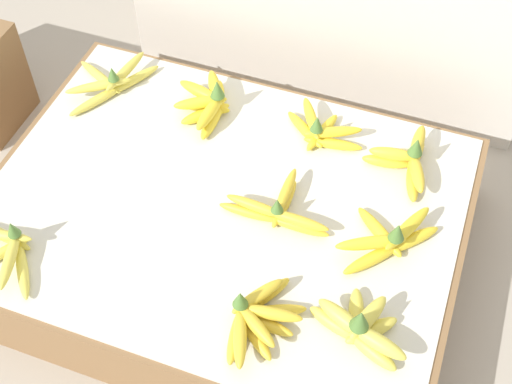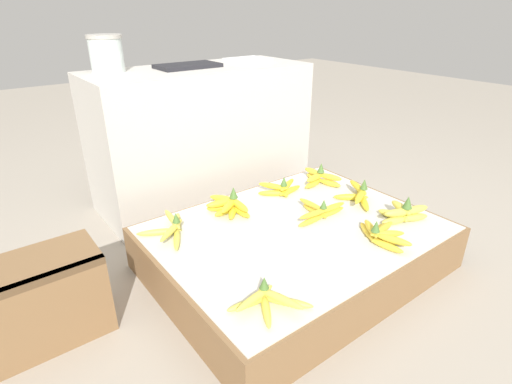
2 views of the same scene
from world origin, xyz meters
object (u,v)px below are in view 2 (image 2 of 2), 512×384
(wooden_crate, at_px, (39,301))
(glass_jar, at_px, (106,53))
(banana_bunch_back_midright, at_px, (281,188))
(banana_bunch_back_right, at_px, (319,178))
(banana_bunch_middle_right, at_px, (359,194))
(banana_bunch_front_left, at_px, (268,301))
(banana_bunch_back_left, at_px, (172,228))
(banana_bunch_back_midleft, at_px, (229,206))
(banana_bunch_front_midright, at_px, (382,235))
(banana_bunch_front_right, at_px, (403,213))
(banana_bunch_middle_midright, at_px, (319,211))
(foam_tray_white, at_px, (248,60))

(wooden_crate, height_order, glass_jar, glass_jar)
(banana_bunch_back_midright, height_order, banana_bunch_back_right, banana_bunch_back_right)
(banana_bunch_middle_right, bearing_deg, banana_bunch_front_left, -158.47)
(banana_bunch_back_left, relative_size, banana_bunch_back_midleft, 1.23)
(banana_bunch_middle_right, xyz_separation_m, banana_bunch_back_right, (-0.01, 0.23, 0.00))
(wooden_crate, bearing_deg, banana_bunch_front_midright, -23.02)
(banana_bunch_front_right, height_order, banana_bunch_back_midleft, banana_bunch_front_right)
(banana_bunch_front_right, xyz_separation_m, banana_bunch_back_right, (-0.01, 0.46, -0.00))
(banana_bunch_back_left, bearing_deg, banana_bunch_back_midleft, 2.07)
(banana_bunch_middle_midright, height_order, foam_tray_white, foam_tray_white)
(wooden_crate, relative_size, banana_bunch_front_right, 1.80)
(banana_bunch_back_left, xyz_separation_m, banana_bunch_back_midright, (0.56, 0.02, 0.00))
(banana_bunch_middle_right, height_order, banana_bunch_back_midright, banana_bunch_middle_right)
(wooden_crate, bearing_deg, banana_bunch_front_right, -17.86)
(glass_jar, bearing_deg, banana_bunch_front_midright, -65.87)
(banana_bunch_back_right, bearing_deg, banana_bunch_back_midleft, 177.98)
(banana_bunch_back_right, bearing_deg, banana_bunch_back_left, 179.39)
(banana_bunch_middle_midright, bearing_deg, banana_bunch_middle_right, 0.47)
(banana_bunch_front_left, height_order, banana_bunch_back_left, same)
(banana_bunch_back_midright, xyz_separation_m, foam_tray_white, (0.22, 0.55, 0.49))
(banana_bunch_back_midright, relative_size, foam_tray_white, 1.02)
(banana_bunch_front_midright, relative_size, banana_bunch_middle_right, 1.10)
(banana_bunch_back_midright, height_order, glass_jar, glass_jar)
(banana_bunch_middle_midright, height_order, banana_bunch_back_midleft, banana_bunch_back_midleft)
(banana_bunch_front_left, relative_size, banana_bunch_back_left, 0.82)
(wooden_crate, bearing_deg, banana_bunch_front_left, -42.97)
(banana_bunch_front_midright, distance_m, banana_bunch_back_right, 0.54)
(banana_bunch_middle_right, height_order, banana_bunch_back_midleft, banana_bunch_back_midleft)
(banana_bunch_middle_right, distance_m, foam_tray_white, 0.95)
(banana_bunch_front_midright, relative_size, glass_jar, 1.54)
(banana_bunch_front_left, distance_m, banana_bunch_back_right, 0.91)
(banana_bunch_front_left, height_order, banana_bunch_back_midleft, banana_bunch_back_midleft)
(banana_bunch_front_right, bearing_deg, wooden_crate, 162.14)
(banana_bunch_middle_right, bearing_deg, banana_bunch_back_midleft, 154.10)
(banana_bunch_back_left, bearing_deg, banana_bunch_front_midright, -41.20)
(banana_bunch_back_left, relative_size, banana_bunch_back_right, 1.23)
(foam_tray_white, bearing_deg, banana_bunch_middle_right, -89.59)
(banana_bunch_front_left, relative_size, banana_bunch_middle_midright, 0.85)
(foam_tray_white, bearing_deg, banana_bunch_back_midright, -111.94)
(banana_bunch_middle_right, relative_size, banana_bunch_back_midright, 1.04)
(banana_bunch_front_left, bearing_deg, banana_bunch_back_right, 35.54)
(banana_bunch_front_midright, height_order, banana_bunch_back_midright, same)
(banana_bunch_back_left, relative_size, foam_tray_white, 1.26)
(banana_bunch_middle_midright, distance_m, foam_tray_white, 0.98)
(banana_bunch_front_left, relative_size, banana_bunch_back_midright, 1.01)
(banana_bunch_back_midleft, height_order, foam_tray_white, foam_tray_white)
(glass_jar, bearing_deg, banana_bunch_back_right, -43.00)
(banana_bunch_front_midright, xyz_separation_m, banana_bunch_back_right, (0.19, 0.50, 0.01))
(banana_bunch_middle_right, height_order, foam_tray_white, foam_tray_white)
(banana_bunch_front_right, height_order, glass_jar, glass_jar)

